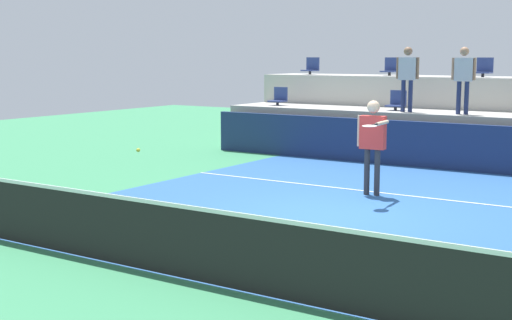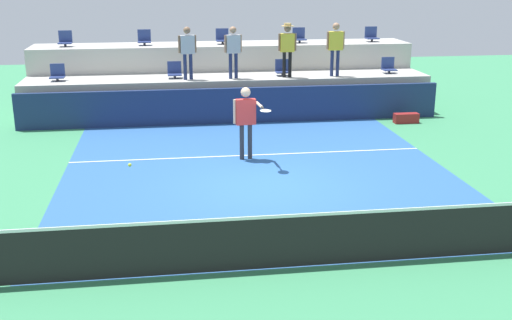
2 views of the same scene
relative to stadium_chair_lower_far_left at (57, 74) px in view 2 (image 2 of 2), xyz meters
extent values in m
plane|color=#388456|center=(5.37, -7.23, -1.46)|extent=(40.00, 40.00, 0.00)
cube|color=#285693|center=(5.37, -6.23, -1.46)|extent=(9.00, 10.00, 0.01)
cube|color=white|center=(5.37, -4.83, -1.46)|extent=(9.00, 0.06, 0.00)
cube|color=black|center=(5.37, -11.23, -1.01)|extent=(10.40, 0.01, 0.87)
cube|color=white|center=(5.37, -11.23, -0.57)|extent=(10.40, 0.02, 0.05)
cube|color=navy|center=(5.37, -1.23, -0.91)|extent=(13.00, 0.16, 1.10)
cube|color=#ADAAA3|center=(5.37, 0.07, -0.84)|extent=(13.00, 1.80, 1.25)
cube|color=#ADAAA3|center=(5.37, 1.87, -0.41)|extent=(13.00, 1.80, 2.10)
cylinder|color=#2D2D33|center=(0.00, -0.08, -0.16)|extent=(0.08, 0.08, 0.10)
cube|color=navy|center=(0.00, -0.08, -0.09)|extent=(0.44, 0.40, 0.04)
cube|color=navy|center=(0.00, 0.10, 0.12)|extent=(0.44, 0.04, 0.38)
cylinder|color=#2D2D33|center=(3.61, -0.08, -0.16)|extent=(0.08, 0.08, 0.10)
cube|color=navy|center=(3.61, -0.08, -0.09)|extent=(0.44, 0.40, 0.04)
cube|color=navy|center=(3.61, 0.10, 0.12)|extent=(0.44, 0.04, 0.38)
cylinder|color=#2D2D33|center=(7.11, -0.08, -0.16)|extent=(0.08, 0.08, 0.10)
cube|color=navy|center=(7.11, -0.08, -0.09)|extent=(0.44, 0.40, 0.04)
cube|color=navy|center=(7.11, 0.10, 0.12)|extent=(0.44, 0.04, 0.38)
cylinder|color=#2D2D33|center=(10.72, -0.08, -0.16)|extent=(0.08, 0.08, 0.10)
cube|color=navy|center=(10.72, -0.08, -0.09)|extent=(0.44, 0.40, 0.04)
cube|color=navy|center=(10.72, 0.10, 0.12)|extent=(0.44, 0.04, 0.38)
cylinder|color=#2D2D33|center=(0.06, 1.72, 0.69)|extent=(0.08, 0.08, 0.10)
cube|color=navy|center=(0.06, 1.72, 0.76)|extent=(0.44, 0.40, 0.04)
cube|color=navy|center=(0.06, 1.90, 0.97)|extent=(0.44, 0.04, 0.38)
cylinder|color=#2D2D33|center=(2.66, 1.72, 0.69)|extent=(0.08, 0.08, 0.10)
cube|color=navy|center=(2.66, 1.72, 0.76)|extent=(0.44, 0.40, 0.04)
cube|color=navy|center=(2.66, 1.90, 0.97)|extent=(0.44, 0.04, 0.38)
cylinder|color=#2D2D33|center=(5.33, 1.72, 0.69)|extent=(0.08, 0.08, 0.10)
cube|color=navy|center=(5.33, 1.72, 0.76)|extent=(0.44, 0.40, 0.04)
cube|color=navy|center=(5.33, 1.90, 0.97)|extent=(0.44, 0.04, 0.38)
cylinder|color=#2D2D33|center=(8.03, 1.72, 0.69)|extent=(0.08, 0.08, 0.10)
cube|color=navy|center=(8.03, 1.72, 0.76)|extent=(0.44, 0.40, 0.04)
cube|color=navy|center=(8.03, 1.90, 0.97)|extent=(0.44, 0.04, 0.38)
cylinder|color=#2D2D33|center=(10.67, 1.72, 0.69)|extent=(0.08, 0.08, 0.10)
cube|color=navy|center=(10.67, 1.72, 0.76)|extent=(0.44, 0.40, 0.04)
cube|color=navy|center=(10.67, 1.90, 0.97)|extent=(0.44, 0.04, 0.38)
cylinder|color=#2D2D33|center=(5.14, -5.14, -1.02)|extent=(0.12, 0.12, 0.90)
cylinder|color=#2D2D33|center=(5.34, -5.13, -1.02)|extent=(0.12, 0.12, 0.90)
cube|color=red|center=(5.24, -5.14, -0.25)|extent=(0.50, 0.21, 0.64)
sphere|color=beige|center=(5.24, -5.14, 0.24)|extent=(0.26, 0.26, 0.24)
cylinder|color=beige|center=(4.96, -5.16, -0.23)|extent=(0.07, 0.07, 0.60)
cylinder|color=beige|center=(5.54, -5.40, -0.03)|extent=(0.11, 0.57, 0.07)
cylinder|color=black|center=(5.56, -5.78, -0.03)|extent=(0.05, 0.26, 0.04)
ellipsoid|color=silver|center=(5.58, -6.06, -0.03)|extent=(0.28, 0.34, 0.03)
cylinder|color=navy|center=(3.94, -0.40, 0.19)|extent=(0.13, 0.13, 0.81)
cylinder|color=navy|center=(4.12, -0.37, 0.19)|extent=(0.13, 0.13, 0.81)
cube|color=#B2B2B7|center=(4.03, -0.38, 0.88)|extent=(0.46, 0.25, 0.57)
sphere|color=#846047|center=(4.03, -0.38, 1.31)|extent=(0.25, 0.25, 0.22)
cylinder|color=#846047|center=(3.78, -0.43, 0.89)|extent=(0.08, 0.08, 0.54)
cylinder|color=#846047|center=(4.28, -0.34, 0.89)|extent=(0.08, 0.08, 0.54)
cylinder|color=navy|center=(5.37, -0.40, 0.19)|extent=(0.13, 0.13, 0.80)
cylinder|color=navy|center=(5.55, -0.37, 0.19)|extent=(0.13, 0.13, 0.80)
cube|color=#B2B2B7|center=(5.46, -0.38, 0.87)|extent=(0.46, 0.26, 0.57)
sphere|color=#A87A5B|center=(5.46, -0.38, 1.30)|extent=(0.25, 0.25, 0.22)
cylinder|color=#A87A5B|center=(5.21, -0.43, 0.89)|extent=(0.08, 0.08, 0.53)
cylinder|color=#A87A5B|center=(5.71, -0.34, 0.89)|extent=(0.08, 0.08, 0.53)
cylinder|color=black|center=(7.09, -0.38, 0.19)|extent=(0.12, 0.12, 0.81)
cylinder|color=black|center=(7.28, -0.39, 0.19)|extent=(0.12, 0.12, 0.81)
cube|color=yellow|center=(7.19, -0.38, 0.88)|extent=(0.45, 0.22, 0.57)
sphere|color=#846047|center=(7.19, -0.38, 1.33)|extent=(0.24, 0.24, 0.22)
cylinder|color=#846047|center=(6.93, -0.36, 0.90)|extent=(0.08, 0.08, 0.54)
cylinder|color=#846047|center=(7.44, -0.40, 0.90)|extent=(0.08, 0.08, 0.54)
cylinder|color=tan|center=(7.19, -0.38, 1.40)|extent=(0.43, 0.43, 0.01)
cylinder|color=tan|center=(7.19, -0.38, 1.45)|extent=(0.25, 0.25, 0.09)
cylinder|color=navy|center=(8.66, -0.38, 0.20)|extent=(0.11, 0.11, 0.84)
cylinder|color=navy|center=(8.85, -0.38, 0.20)|extent=(0.11, 0.11, 0.84)
cube|color=yellow|center=(8.76, -0.38, 0.92)|extent=(0.45, 0.18, 0.59)
sphere|color=#A87A5B|center=(8.76, -0.38, 1.37)|extent=(0.23, 0.23, 0.23)
cylinder|color=#A87A5B|center=(8.49, -0.38, 0.94)|extent=(0.07, 0.07, 0.56)
cylinder|color=#A87A5B|center=(9.02, -0.38, 0.94)|extent=(0.07, 0.07, 0.56)
sphere|color=#CCE033|center=(2.59, -8.77, -0.38)|extent=(0.07, 0.07, 0.07)
cube|color=maroon|center=(10.66, -1.97, -1.31)|extent=(0.76, 0.28, 0.30)
camera|label=1|loc=(10.80, -17.66, 1.18)|focal=50.18mm
camera|label=2|loc=(3.31, -20.21, 3.11)|focal=44.31mm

